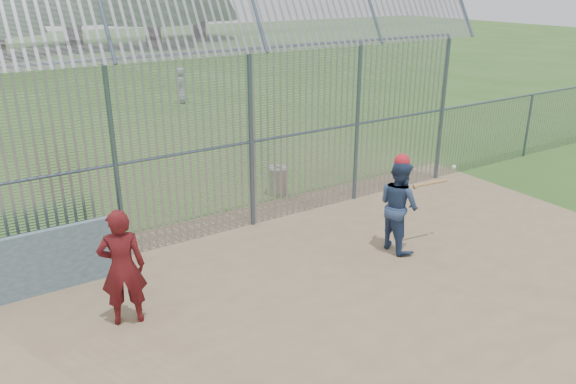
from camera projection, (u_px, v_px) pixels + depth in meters
ground at (347, 291)px, 10.30m from camera, size 120.00×120.00×0.00m
dirt_infield at (364, 303)px, 9.90m from camera, size 14.00×10.00×0.02m
dugout_wall at (45, 262)px, 10.04m from camera, size 2.50×0.12×1.20m
batter at (399, 206)px, 11.54m from camera, size 0.79×0.99×1.94m
onlooker at (122, 267)px, 9.01m from camera, size 0.84×0.67×2.01m
bg_kid_standing at (181, 85)px, 25.61m from camera, size 0.93×0.92×1.63m
batting_gear at (407, 164)px, 11.26m from camera, size 1.44×0.46×0.75m
trash_can at (278, 180)px, 14.79m from camera, size 0.56×0.56×0.82m
backstop_fence at (320, 116)px, 13.07m from camera, size 20.09×0.81×5.30m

